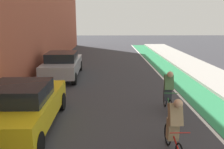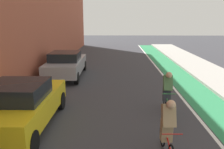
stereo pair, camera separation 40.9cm
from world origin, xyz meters
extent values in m
plane|color=#38383D|center=(0.00, 13.66, 0.00)|extent=(77.70, 77.70, 0.00)
cube|color=#2D8451|center=(3.56, 15.66, 0.00)|extent=(1.60, 35.32, 0.00)
cube|color=white|center=(2.66, 15.66, 0.00)|extent=(0.12, 35.32, 0.00)
cube|color=#A8A59E|center=(5.71, 15.66, 0.07)|extent=(2.69, 35.32, 0.14)
cube|color=yellow|center=(-3.31, 8.87, 0.68)|extent=(1.95, 4.29, 0.70)
cube|color=black|center=(-3.31, 8.66, 1.26)|extent=(1.71, 1.81, 0.55)
cylinder|color=black|center=(-4.19, 10.47, 0.33)|extent=(0.22, 0.66, 0.66)
cylinder|color=black|center=(-2.42, 10.46, 0.33)|extent=(0.22, 0.66, 0.66)
cylinder|color=black|center=(-2.43, 7.28, 0.33)|extent=(0.22, 0.66, 0.66)
cube|color=#9EA0A8|center=(-3.31, 15.74, 0.68)|extent=(1.99, 4.63, 0.70)
cube|color=black|center=(-3.31, 15.51, 1.26)|extent=(1.71, 1.96, 0.55)
cylinder|color=black|center=(-4.21, 17.46, 0.33)|extent=(0.23, 0.66, 0.66)
cylinder|color=black|center=(-2.48, 17.50, 0.33)|extent=(0.23, 0.66, 0.66)
cylinder|color=black|center=(-4.14, 13.98, 0.33)|extent=(0.23, 0.66, 0.66)
cylinder|color=black|center=(-2.41, 14.01, 0.33)|extent=(0.23, 0.66, 0.66)
torus|color=black|center=(1.02, 7.80, 0.30)|extent=(0.05, 0.61, 0.61)
cylinder|color=red|center=(1.02, 7.27, 0.52)|extent=(0.05, 0.96, 0.33)
cylinder|color=red|center=(1.02, 7.45, 0.60)|extent=(0.04, 0.12, 0.55)
cylinder|color=red|center=(1.03, 6.82, 0.85)|extent=(0.48, 0.03, 0.02)
cube|color=tan|center=(1.02, 7.38, 0.67)|extent=(0.28, 0.24, 0.56)
cube|color=tan|center=(1.02, 7.25, 1.13)|extent=(0.33, 0.40, 0.60)
sphere|color=tan|center=(1.03, 7.09, 1.47)|extent=(0.22, 0.22, 0.22)
cube|color=#333842|center=(1.02, 7.37, 1.15)|extent=(0.26, 0.28, 0.39)
torus|color=black|center=(1.59, 9.66, 0.32)|extent=(0.08, 0.64, 0.64)
torus|color=black|center=(1.65, 10.70, 0.32)|extent=(0.08, 0.64, 0.64)
cylinder|color=#338C3F|center=(1.62, 10.18, 0.54)|extent=(0.10, 0.96, 0.33)
cylinder|color=#338C3F|center=(1.63, 10.36, 0.62)|extent=(0.04, 0.12, 0.55)
cylinder|color=#338C3F|center=(1.59, 9.73, 0.87)|extent=(0.48, 0.06, 0.02)
cube|color=#333842|center=(1.63, 10.28, 0.69)|extent=(0.30, 0.26, 0.56)
cube|color=#4C7247|center=(1.62, 10.16, 1.15)|extent=(0.35, 0.42, 0.60)
sphere|color=tan|center=(1.61, 10.00, 1.49)|extent=(0.22, 0.22, 0.22)
camera|label=1|loc=(-0.66, 1.91, 3.42)|focal=37.47mm
camera|label=2|loc=(-0.25, 1.91, 3.42)|focal=37.47mm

